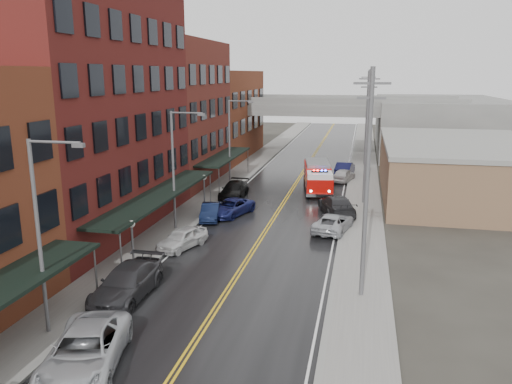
# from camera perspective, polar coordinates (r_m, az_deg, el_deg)

# --- Properties ---
(road) EXTENTS (11.00, 160.00, 0.02)m
(road) POSITION_cam_1_polar(r_m,az_deg,el_deg) (42.53, 2.36, -2.51)
(road) COLOR black
(road) RESTS_ON ground
(sidewalk_left) EXTENTS (3.00, 160.00, 0.15)m
(sidewalk_left) POSITION_cam_1_polar(r_m,az_deg,el_deg) (44.28, -6.99, -1.87)
(sidewalk_left) COLOR slate
(sidewalk_left) RESTS_ON ground
(sidewalk_right) EXTENTS (3.00, 160.00, 0.15)m
(sidewalk_right) POSITION_cam_1_polar(r_m,az_deg,el_deg) (41.95, 12.25, -2.95)
(sidewalk_right) COLOR slate
(sidewalk_right) RESTS_ON ground
(curb_left) EXTENTS (0.30, 160.00, 0.15)m
(curb_left) POSITION_cam_1_polar(r_m,az_deg,el_deg) (43.78, -4.95, -1.99)
(curb_left) COLOR gray
(curb_left) RESTS_ON ground
(curb_right) EXTENTS (0.30, 160.00, 0.15)m
(curb_right) POSITION_cam_1_polar(r_m,az_deg,el_deg) (41.96, 9.99, -2.83)
(curb_right) COLOR gray
(curb_right) RESTS_ON ground
(brick_building_b) EXTENTS (9.00, 20.00, 18.00)m
(brick_building_b) POSITION_cam_1_polar(r_m,az_deg,el_deg) (39.05, -19.25, 8.76)
(brick_building_b) COLOR #531816
(brick_building_b) RESTS_ON ground
(brick_building_c) EXTENTS (9.00, 15.00, 15.00)m
(brick_building_c) POSITION_cam_1_polar(r_m,az_deg,el_deg) (54.84, -9.60, 8.87)
(brick_building_c) COLOR maroon
(brick_building_c) RESTS_ON ground
(brick_building_far) EXTENTS (9.00, 20.00, 12.00)m
(brick_building_far) POSITION_cam_1_polar(r_m,az_deg,el_deg) (71.46, -4.35, 8.83)
(brick_building_far) COLOR brown
(brick_building_far) RESTS_ON ground
(tan_building) EXTENTS (14.00, 22.00, 5.00)m
(tan_building) POSITION_cam_1_polar(r_m,az_deg,el_deg) (51.94, 22.07, 2.26)
(tan_building) COLOR #886249
(tan_building) RESTS_ON ground
(right_far_block) EXTENTS (18.00, 30.00, 8.00)m
(right_far_block) POSITION_cam_1_polar(r_m,az_deg,el_deg) (81.44, 20.11, 7.21)
(right_far_block) COLOR slate
(right_far_block) RESTS_ON ground
(awning_1) EXTENTS (2.60, 18.00, 3.09)m
(awning_1) POSITION_cam_1_polar(r_m,az_deg,el_deg) (37.31, -10.89, -0.29)
(awning_1) COLOR black
(awning_1) RESTS_ON ground
(awning_2) EXTENTS (2.60, 13.00, 3.09)m
(awning_2) POSITION_cam_1_polar(r_m,az_deg,el_deg) (53.52, -3.61, 4.05)
(awning_2) COLOR black
(awning_2) RESTS_ON ground
(globe_lamp_1) EXTENTS (0.44, 0.44, 3.12)m
(globe_lamp_1) POSITION_cam_1_polar(r_m,az_deg,el_deg) (30.93, -13.99, -4.61)
(globe_lamp_1) COLOR #59595B
(globe_lamp_1) RESTS_ON ground
(globe_lamp_2) EXTENTS (0.44, 0.44, 3.12)m
(globe_lamp_2) POSITION_cam_1_polar(r_m,az_deg,el_deg) (43.47, -5.95, 0.91)
(globe_lamp_2) COLOR #59595B
(globe_lamp_2) RESTS_ON ground
(street_lamp_0) EXTENTS (2.64, 0.22, 9.00)m
(street_lamp_0) POSITION_cam_1_polar(r_m,az_deg,el_deg) (23.62, -23.19, -3.64)
(street_lamp_0) COLOR #59595B
(street_lamp_0) RESTS_ON ground
(street_lamp_1) EXTENTS (2.64, 0.22, 9.00)m
(street_lamp_1) POSITION_cam_1_polar(r_m,az_deg,el_deg) (37.42, -9.11, 3.26)
(street_lamp_1) COLOR #59595B
(street_lamp_1) RESTS_ON ground
(street_lamp_2) EXTENTS (2.64, 0.22, 9.00)m
(street_lamp_2) POSITION_cam_1_polar(r_m,az_deg,el_deg) (52.48, -2.80, 6.30)
(street_lamp_2) COLOR #59595B
(street_lamp_2) RESTS_ON ground
(utility_pole_0) EXTENTS (1.80, 0.24, 12.00)m
(utility_pole_0) POSITION_cam_1_polar(r_m,az_deg,el_deg) (25.87, 12.57, 1.12)
(utility_pole_0) COLOR #59595B
(utility_pole_0) RESTS_ON ground
(utility_pole_1) EXTENTS (1.80, 0.24, 12.00)m
(utility_pole_1) POSITION_cam_1_polar(r_m,az_deg,el_deg) (45.63, 12.54, 6.35)
(utility_pole_1) COLOR #59595B
(utility_pole_1) RESTS_ON ground
(utility_pole_2) EXTENTS (1.80, 0.24, 12.00)m
(utility_pole_2) POSITION_cam_1_polar(r_m,az_deg,el_deg) (65.53, 12.52, 8.41)
(utility_pole_2) COLOR #59595B
(utility_pole_2) RESTS_ON ground
(overpass) EXTENTS (40.00, 10.00, 7.50)m
(overpass) POSITION_cam_1_polar(r_m,az_deg,el_deg) (72.86, 6.77, 8.85)
(overpass) COLOR slate
(overpass) RESTS_ON ground
(fire_truck) EXTENTS (4.11, 8.19, 2.88)m
(fire_truck) POSITION_cam_1_polar(r_m,az_deg,el_deg) (50.61, 7.06, 1.79)
(fire_truck) COLOR #B40C08
(fire_truck) RESTS_ON ground
(parked_car_left_2) EXTENTS (4.15, 6.48, 1.66)m
(parked_car_left_2) POSITION_cam_1_polar(r_m,az_deg,el_deg) (22.07, -18.96, -16.79)
(parked_car_left_2) COLOR #AEB1B6
(parked_car_left_2) RESTS_ON ground
(parked_car_left_3) EXTENTS (2.35, 5.77, 1.67)m
(parked_car_left_3) POSITION_cam_1_polar(r_m,az_deg,el_deg) (27.77, -14.52, -10.00)
(parked_car_left_3) COLOR #2B2B2E
(parked_car_left_3) RESTS_ON ground
(parked_car_left_4) EXTENTS (2.97, 4.49, 1.42)m
(parked_car_left_4) POSITION_cam_1_polar(r_m,az_deg,el_deg) (34.54, -8.42, -5.24)
(parked_car_left_4) COLOR silver
(parked_car_left_4) RESTS_ON ground
(parked_car_left_5) EXTENTS (2.15, 4.21, 1.32)m
(parked_car_left_5) POSITION_cam_1_polar(r_m,az_deg,el_deg) (40.86, -5.24, -2.27)
(parked_car_left_5) COLOR black
(parked_car_left_5) RESTS_ON ground
(parked_car_left_6) EXTENTS (3.70, 5.37, 1.36)m
(parked_car_left_6) POSITION_cam_1_polar(r_m,az_deg,el_deg) (41.98, -2.89, -1.78)
(parked_car_left_6) COLOR navy
(parked_car_left_6) RESTS_ON ground
(parked_car_left_7) EXTENTS (2.13, 5.19, 1.50)m
(parked_car_left_7) POSITION_cam_1_polar(r_m,az_deg,el_deg) (47.91, -2.54, 0.23)
(parked_car_left_7) COLOR black
(parked_car_left_7) RESTS_ON ground
(parked_car_right_0) EXTENTS (3.25, 5.31, 1.37)m
(parked_car_right_0) POSITION_cam_1_polar(r_m,az_deg,el_deg) (38.12, 8.81, -3.49)
(parked_car_right_0) COLOR #AAACB2
(parked_car_right_0) RESTS_ON ground
(parked_car_right_1) EXTENTS (3.84, 6.20, 1.68)m
(parked_car_right_1) POSITION_cam_1_polar(r_m,az_deg,el_deg) (42.56, 9.21, -1.51)
(parked_car_right_1) COLOR #262628
(parked_car_right_1) RESTS_ON ground
(parked_car_right_2) EXTENTS (2.72, 4.60, 1.47)m
(parked_car_right_2) POSITION_cam_1_polar(r_m,az_deg,el_deg) (55.84, 9.98, 1.92)
(parked_car_right_2) COLOR #B6B6B6
(parked_car_right_2) RESTS_ON ground
(parked_car_right_3) EXTENTS (2.27, 5.12, 1.64)m
(parked_car_right_3) POSITION_cam_1_polar(r_m,az_deg,el_deg) (59.15, 10.13, 2.63)
(parked_car_right_3) COLOR black
(parked_car_right_3) RESTS_ON ground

